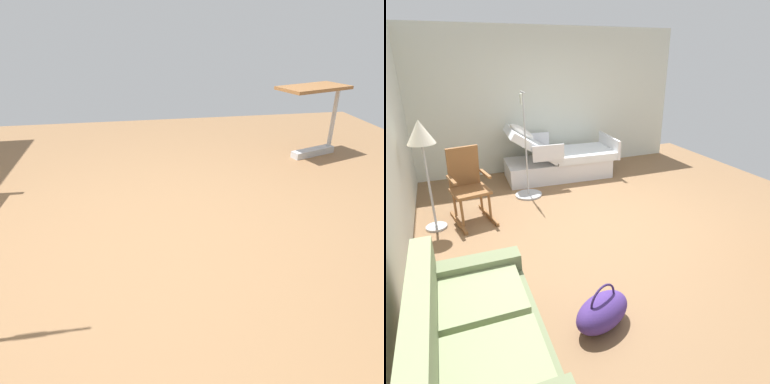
% 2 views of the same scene
% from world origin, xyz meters
% --- Properties ---
extents(ground_plane, '(7.05, 7.05, 0.00)m').
position_xyz_m(ground_plane, '(0.00, 0.00, 0.00)').
color(ground_plane, olive).
extents(overbed_table, '(0.88, 0.63, 0.84)m').
position_xyz_m(overbed_table, '(-1.85, -1.47, 0.53)').
color(overbed_table, '#B2B5BA').
rests_on(overbed_table, ground).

